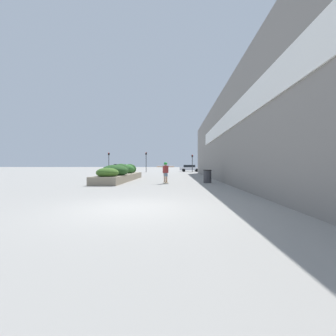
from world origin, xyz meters
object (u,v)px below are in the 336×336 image
object	(u,v)px
skateboarder	(166,170)
traffic_light_far_left	(109,159)
car_center_right	(120,168)
trash_bin	(207,176)
traffic_light_left	(146,159)
car_leftmost	(190,168)
car_center_left	(228,168)
skateboard	(166,182)
traffic_light_right	(192,160)

from	to	relation	value
skateboarder	traffic_light_far_left	distance (m)	28.06
skateboarder	car_center_right	world-z (taller)	skateboarder
trash_bin	traffic_light_left	world-z (taller)	traffic_light_left
car_leftmost	traffic_light_left	size ratio (longest dim) A/B	1.13
car_center_left	traffic_light_left	bearing A→B (deg)	-78.12
car_center_right	traffic_light_far_left	size ratio (longest dim) A/B	1.12
trash_bin	car_center_right	bearing A→B (deg)	115.65
car_leftmost	skateboard	bearing A→B (deg)	-6.66
car_center_right	car_center_left	bearing A→B (deg)	-93.55
skateboarder	trash_bin	size ratio (longest dim) A/B	1.50
car_leftmost	car_center_right	xyz separation A→B (m)	(-14.46, 1.02, 0.08)
traffic_light_far_left	car_leftmost	bearing A→B (deg)	13.43
traffic_light_left	traffic_light_right	size ratio (longest dim) A/B	1.16
trash_bin	traffic_light_right	distance (m)	24.10
skateboarder	car_center_left	size ratio (longest dim) A/B	0.35
trash_bin	car_leftmost	size ratio (longest dim) A/B	0.23
trash_bin	traffic_light_left	xyz separation A→B (m)	(-7.94, 24.70, 2.00)
traffic_light_far_left	car_center_left	bearing A→B (deg)	8.21
skateboard	car_leftmost	world-z (taller)	car_leftmost
skateboard	traffic_light_far_left	xyz separation A→B (m)	(-11.88, 25.38, 2.39)
skateboard	skateboarder	world-z (taller)	skateboarder
trash_bin	car_center_right	distance (m)	32.62
traffic_light_left	car_center_left	bearing A→B (deg)	11.88
car_leftmost	traffic_light_right	distance (m)	4.59
skateboarder	car_leftmost	distance (m)	29.23
car_center_right	traffic_light_left	size ratio (longest dim) A/B	1.10
car_center_left	car_center_right	xyz separation A→B (m)	(-22.03, 1.37, -0.03)
skateboard	car_center_right	bearing A→B (deg)	82.05
car_leftmost	car_center_right	world-z (taller)	car_center_right
car_center_left	traffic_light_right	size ratio (longest dim) A/B	1.30
traffic_light_far_left	car_center_right	bearing A→B (deg)	80.12
skateboard	traffic_light_left	distance (m)	25.92
skateboarder	car_center_left	xyz separation A→B (m)	(10.97, 28.68, -0.13)
traffic_light_right	traffic_light_far_left	xyz separation A→B (m)	(-15.47, 0.70, 0.27)
skateboard	car_leftmost	bearing A→B (deg)	55.16
trash_bin	car_center_right	size ratio (longest dim) A/B	0.24
skateboard	car_center_right	size ratio (longest dim) A/B	0.15
skateboard	car_center_right	world-z (taller)	car_center_right
skateboarder	car_center_right	size ratio (longest dim) A/B	0.36
skateboard	skateboarder	bearing A→B (deg)	-125.30
skateboard	skateboarder	distance (m)	0.89
trash_bin	car_leftmost	distance (m)	28.39
car_center_left	traffic_light_right	distance (m)	8.50
traffic_light_right	traffic_light_far_left	distance (m)	15.48
skateboard	trash_bin	xyz separation A→B (m)	(3.05, 0.64, 0.41)
traffic_light_right	skateboard	bearing A→B (deg)	-98.27
skateboarder	traffic_light_far_left	bearing A→B (deg)	86.91
trash_bin	car_center_right	xyz separation A→B (m)	(-14.12, 29.40, 0.32)
skateboarder	car_leftmost	size ratio (longest dim) A/B	0.35
skateboard	traffic_light_right	bearing A→B (deg)	53.56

